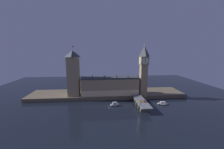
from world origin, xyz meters
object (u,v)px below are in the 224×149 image
object	(u,v)px
clock_tower	(144,68)
victoria_tower	(73,73)
car_northbound_trail	(140,101)
boat_downstream	(163,104)
street_lamp_mid	(146,97)
street_lamp_far	(134,93)
car_southbound_lead	(144,101)
boat_upstream	(115,105)
street_lamp_near	(140,102)
pedestrian_near_rail	(140,104)
pedestrian_far_rail	(134,96)

from	to	relation	value
clock_tower	victoria_tower	world-z (taller)	clock_tower
car_northbound_trail	boat_downstream	distance (m)	32.36
street_lamp_mid	boat_downstream	distance (m)	25.00
clock_tower	car_northbound_trail	xyz separation A→B (m)	(-14.18, -34.84, -33.74)
street_lamp_mid	street_lamp_far	world-z (taller)	street_lamp_far
clock_tower	car_southbound_lead	distance (m)	49.45
street_lamp_far	boat_downstream	size ratio (longest dim) A/B	0.50
car_southbound_lead	boat_upstream	xyz separation A→B (m)	(-33.45, 8.21, -6.22)
street_lamp_near	street_lamp_far	bearing A→B (deg)	90.00
clock_tower	boat_downstream	size ratio (longest dim) A/B	5.06
victoria_tower	street_lamp_mid	xyz separation A→B (m)	(89.24, -33.97, -24.45)
victoria_tower	boat_downstream	bearing A→B (deg)	-15.24
street_lamp_far	pedestrian_near_rail	bearing A→B (deg)	-89.16
pedestrian_far_rail	street_lamp_far	distance (m)	3.58
car_northbound_trail	street_lamp_mid	distance (m)	9.49
pedestrian_far_rail	boat_upstream	size ratio (longest dim) A/B	0.14
clock_tower	street_lamp_far	bearing A→B (deg)	-136.34
street_lamp_far	boat_downstream	xyz separation A→B (m)	(33.82, -11.26, -10.16)
street_lamp_near	clock_tower	bearing A→B (deg)	69.47
victoria_tower	boat_upstream	xyz separation A→B (m)	(52.82, -29.74, -33.80)
pedestrian_far_rail	boat_downstream	world-z (taller)	pedestrian_far_rail
street_lamp_mid	boat_upstream	distance (m)	37.83
pedestrian_far_rail	boat_upstream	world-z (taller)	pedestrian_far_rail
car_northbound_trail	street_lamp_mid	bearing A→B (deg)	24.87
clock_tower	street_lamp_near	bearing A→B (deg)	-110.53
car_northbound_trail	car_southbound_lead	distance (m)	5.14
victoria_tower	car_southbound_lead	xyz separation A→B (m)	(86.27, -37.96, -27.58)
street_lamp_near	boat_upstream	bearing A→B (deg)	143.21
car_northbound_trail	pedestrian_far_rail	distance (m)	17.64
pedestrian_near_rail	pedestrian_far_rail	distance (m)	26.20
car_northbound_trail	boat_downstream	world-z (taller)	car_northbound_trail
pedestrian_near_rail	boat_downstream	bearing A→B (deg)	25.54
car_northbound_trail	car_southbound_lead	bearing A→B (deg)	-2.52
clock_tower	boat_upstream	size ratio (longest dim) A/B	6.03
clock_tower	street_lamp_mid	size ratio (longest dim) A/B	11.16
clock_tower	street_lamp_far	distance (m)	38.34
victoria_tower	car_northbound_trail	size ratio (longest dim) A/B	14.49
victoria_tower	pedestrian_far_rail	xyz separation A→B (m)	(78.57, -20.28, -27.45)
clock_tower	street_lamp_mid	distance (m)	44.00
victoria_tower	boat_downstream	size ratio (longest dim) A/B	4.88
car_southbound_lead	pedestrian_far_rail	size ratio (longest dim) A/B	2.81
clock_tower	street_lamp_far	xyz separation A→B (m)	(-17.15, -16.36, -30.14)
clock_tower	car_northbound_trail	size ratio (longest dim) A/B	15.00
car_southbound_lead	street_lamp_near	xyz separation A→B (m)	(-8.10, -10.74, 3.69)
victoria_tower	pedestrian_far_rail	distance (m)	85.66
pedestrian_near_rail	boat_upstream	xyz separation A→B (m)	(-25.74, 16.74, -6.30)
pedestrian_near_rail	street_lamp_near	bearing A→B (deg)	-100.26
car_southbound_lead	boat_upstream	bearing A→B (deg)	166.20
car_northbound_trail	street_lamp_far	distance (m)	19.06
victoria_tower	boat_downstream	world-z (taller)	victoria_tower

